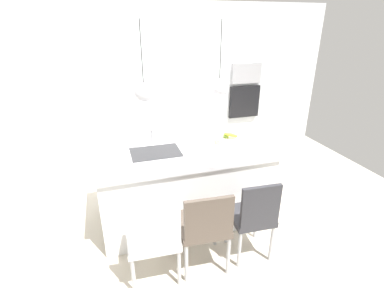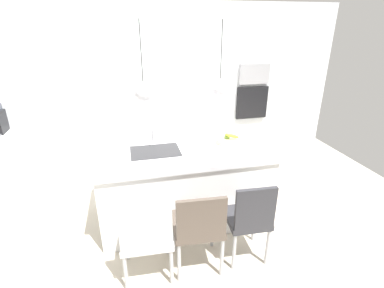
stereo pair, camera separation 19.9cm
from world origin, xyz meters
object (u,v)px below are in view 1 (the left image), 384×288
(chair_near, at_px, (153,237))
(chair_far, at_px, (253,215))
(fruit_bowl, at_px, (227,139))
(microwave, at_px, (246,73))
(oven, at_px, (244,102))
(chair_middle, at_px, (204,224))

(chair_near, distance_m, chair_far, 1.01)
(fruit_bowl, bearing_deg, chair_near, -140.15)
(chair_near, bearing_deg, microwave, 49.53)
(chair_near, height_order, chair_far, chair_far)
(fruit_bowl, xyz_separation_m, oven, (1.00, 1.54, 0.02))
(chair_near, xyz_separation_m, chair_middle, (0.49, 0.00, 0.02))
(fruit_bowl, bearing_deg, chair_middle, -123.55)
(chair_near, bearing_deg, chair_far, 0.24)
(fruit_bowl, bearing_deg, chair_far, -95.28)
(fruit_bowl, xyz_separation_m, microwave, (1.00, 1.54, 0.52))
(fruit_bowl, bearing_deg, microwave, 57.00)
(fruit_bowl, distance_m, oven, 1.84)
(microwave, xyz_separation_m, chair_middle, (-1.60, -2.45, -0.97))
(chair_middle, xyz_separation_m, chair_far, (0.52, 0.00, -0.00))
(oven, height_order, chair_far, oven)
(fruit_bowl, xyz_separation_m, chair_middle, (-0.60, -0.91, -0.45))
(fruit_bowl, bearing_deg, oven, 57.00)
(oven, xyz_separation_m, chair_near, (-2.09, -2.45, -0.49))
(fruit_bowl, relative_size, microwave, 0.54)
(oven, xyz_separation_m, chair_far, (-1.08, -2.45, -0.47))
(oven, distance_m, chair_far, 2.72)
(microwave, distance_m, oven, 0.50)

